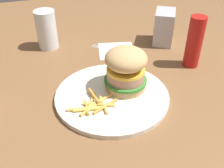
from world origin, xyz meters
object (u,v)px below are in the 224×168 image
object	(u,v)px
fork	(116,50)
plate	(112,96)
sandwich	(126,69)
napkin	(116,51)
ketchup_bottle	(194,42)
napkin_dispenser	(164,27)
fries_pile	(95,104)
drink_glass	(47,31)

from	to	relation	value
fork	plate	bearing A→B (deg)	70.11
plate	sandwich	bearing A→B (deg)	-155.08
plate	napkin	xyz separation A→B (m)	(-0.08, -0.22, -0.01)
fork	ketchup_bottle	world-z (taller)	ketchup_bottle
fork	napkin_dispenser	size ratio (longest dim) A/B	1.33
fork	napkin	bearing A→B (deg)	138.98
plate	napkin_dispenser	bearing A→B (deg)	-136.23
fries_pile	drink_glass	bearing A→B (deg)	-78.60
sandwich	fork	bearing A→B (deg)	-101.37
napkin	napkin_dispenser	xyz separation A→B (m)	(-0.17, -0.01, 0.05)
fries_pile	napkin	size ratio (longest dim) A/B	1.10
fork	drink_glass	bearing A→B (deg)	-23.61
plate	fork	size ratio (longest dim) A/B	1.95
drink_glass	plate	bearing A→B (deg)	110.81
ketchup_bottle	drink_glass	bearing A→B (deg)	-31.18
sandwich	plate	bearing A→B (deg)	24.92
drink_glass	ketchup_bottle	world-z (taller)	ketchup_bottle
napkin	sandwich	bearing A→B (deg)	78.25
napkin_dispenser	fries_pile	bearing A→B (deg)	161.13
fork	drink_glass	xyz separation A→B (m)	(0.20, -0.09, 0.05)
plate	napkin	bearing A→B (deg)	-110.25
fries_pile	fork	xyz separation A→B (m)	(-0.13, -0.26, -0.01)
sandwich	napkin	world-z (taller)	sandwich
sandwich	fork	xyz separation A→B (m)	(-0.04, -0.21, -0.06)
fork	napkin_dispenser	bearing A→B (deg)	-175.82
plate	drink_glass	world-z (taller)	drink_glass
napkin	drink_glass	bearing A→B (deg)	-23.74
napkin_dispenser	plate	bearing A→B (deg)	162.92
napkin	drink_glass	distance (m)	0.23
ketchup_bottle	fries_pile	bearing A→B (deg)	19.84
fork	drink_glass	distance (m)	0.22
fries_pile	ketchup_bottle	xyz separation A→B (m)	(-0.31, -0.11, 0.06)
plate	napkin	distance (m)	0.24
fork	ketchup_bottle	bearing A→B (deg)	141.65
napkin	fries_pile	bearing A→B (deg)	62.51
napkin_dispenser	ketchup_bottle	size ratio (longest dim) A/B	0.73
sandwich	napkin_dispenser	world-z (taller)	sandwich
fries_pile	napkin_dispenser	world-z (taller)	napkin_dispenser
napkin_dispenser	fork	bearing A→B (deg)	123.33
fries_pile	fork	bearing A→B (deg)	-117.18
plate	fries_pile	xyz separation A→B (m)	(0.05, 0.03, 0.01)
napkin_dispenser	ketchup_bottle	xyz separation A→B (m)	(-0.01, 0.16, 0.02)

